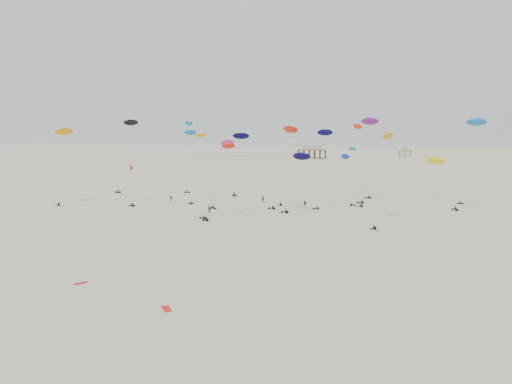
% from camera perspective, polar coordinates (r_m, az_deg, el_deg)
% --- Properties ---
extents(ground_plane, '(900.00, 900.00, 0.00)m').
position_cam_1_polar(ground_plane, '(227.20, 5.59, 1.71)').
color(ground_plane, beige).
extents(pavilion_main, '(21.00, 13.00, 9.80)m').
position_cam_1_polar(pavilion_main, '(376.85, 6.41, 4.50)').
color(pavilion_main, brown).
rests_on(pavilion_main, ground).
extents(pavilion_small, '(9.00, 7.00, 8.00)m').
position_cam_1_polar(pavilion_small, '(407.14, 16.67, 4.34)').
color(pavilion_small, brown).
rests_on(pavilion_small, ground).
extents(pier_fence, '(80.20, 0.20, 1.50)m').
position_cam_1_polar(pier_fence, '(385.05, -1.35, 4.09)').
color(pier_fence, black).
rests_on(pier_fence, ground).
extents(rig_0, '(5.72, 7.41, 18.74)m').
position_cam_1_polar(rig_0, '(143.18, 3.91, 4.18)').
color(rig_0, black).
rests_on(rig_0, ground).
extents(rig_1, '(5.98, 10.21, 18.66)m').
position_cam_1_polar(rig_1, '(121.14, -4.17, 1.96)').
color(rig_1, black).
rests_on(rig_1, ground).
extents(rig_2, '(4.68, 10.02, 9.95)m').
position_cam_1_polar(rig_2, '(178.58, -14.60, 1.76)').
color(rig_2, black).
rests_on(rig_2, ground).
extents(rig_3, '(7.19, 4.50, 14.86)m').
position_cam_1_polar(rig_3, '(141.93, 10.84, 1.93)').
color(rig_3, black).
rests_on(rig_3, ground).
extents(rig_4, '(7.66, 12.85, 25.05)m').
position_cam_1_polar(rig_4, '(150.44, -14.07, 5.69)').
color(rig_4, black).
rests_on(rig_4, ground).
extents(rig_5, '(6.14, 10.98, 24.52)m').
position_cam_1_polar(rig_5, '(150.50, -7.62, 5.28)').
color(rig_5, black).
rests_on(rig_5, ground).
extents(rig_6, '(10.72, 8.37, 14.41)m').
position_cam_1_polar(rig_6, '(158.12, 20.14, 2.94)').
color(rig_6, black).
rests_on(rig_6, ground).
extents(rig_7, '(9.86, 13.82, 22.79)m').
position_cam_1_polar(rig_7, '(141.99, -5.70, 3.00)').
color(rig_7, black).
rests_on(rig_7, ground).
extents(rig_8, '(6.80, 7.56, 18.40)m').
position_cam_1_polar(rig_8, '(163.46, -3.13, 4.40)').
color(rig_8, black).
rests_on(rig_8, ground).
extents(rig_9, '(7.14, 14.91, 24.52)m').
position_cam_1_polar(rig_9, '(167.51, 11.77, 5.67)').
color(rig_9, black).
rests_on(rig_9, ground).
extents(rig_10, '(4.59, 11.57, 22.33)m').
position_cam_1_polar(rig_10, '(142.12, 7.72, 5.19)').
color(rig_10, black).
rests_on(rig_10, ground).
extents(rig_11, '(2.94, 15.41, 19.93)m').
position_cam_1_polar(rig_11, '(149.76, 10.95, 2.06)').
color(rig_11, black).
rests_on(rig_11, ground).
extents(rig_12, '(9.61, 15.30, 23.62)m').
position_cam_1_polar(rig_12, '(128.73, -2.49, 4.80)').
color(rig_12, black).
rests_on(rig_12, ground).
extents(rig_13, '(7.40, 6.62, 15.78)m').
position_cam_1_polar(rig_13, '(130.90, 4.90, 2.98)').
color(rig_13, black).
rests_on(rig_13, ground).
extents(rig_14, '(4.63, 8.09, 21.63)m').
position_cam_1_polar(rig_14, '(174.94, -7.60, 5.38)').
color(rig_14, black).
rests_on(rig_14, ground).
extents(rig_15, '(4.99, 10.06, 22.26)m').
position_cam_1_polar(rig_15, '(155.39, -21.16, 5.50)').
color(rig_15, black).
rests_on(rig_15, ground).
extents(rig_16, '(5.71, 16.64, 22.99)m').
position_cam_1_polar(rig_16, '(119.63, 14.54, 4.18)').
color(rig_16, black).
rests_on(rig_16, ground).
extents(rig_17, '(8.61, 5.19, 22.82)m').
position_cam_1_polar(rig_17, '(133.87, 3.62, 5.67)').
color(rig_17, black).
rests_on(rig_17, ground).
extents(rig_18, '(9.77, 11.48, 25.34)m').
position_cam_1_polar(rig_18, '(149.81, 23.56, 5.86)').
color(rig_18, black).
rests_on(rig_18, ground).
extents(rig_19, '(5.86, 6.51, 25.24)m').
position_cam_1_polar(rig_19, '(150.51, 12.71, 6.30)').
color(rig_19, black).
rests_on(rig_19, ground).
extents(spectator_0, '(0.98, 0.91, 2.23)m').
position_cam_1_polar(spectator_0, '(130.33, -5.37, -2.36)').
color(spectator_0, black).
rests_on(spectator_0, ground).
extents(spectator_1, '(1.14, 0.83, 2.10)m').
position_cam_1_polar(spectator_1, '(140.04, 5.63, -1.70)').
color(spectator_1, black).
rests_on(spectator_1, ground).
extents(spectator_2, '(1.33, 0.86, 2.10)m').
position_cam_1_polar(spectator_2, '(152.29, -9.68, -1.05)').
color(spectator_2, black).
rests_on(spectator_2, ground).
extents(spectator_3, '(0.90, 0.68, 2.27)m').
position_cam_1_polar(spectator_3, '(148.37, 0.79, -1.16)').
color(spectator_3, black).
rests_on(spectator_3, ground).
extents(grounded_kite_a, '(1.97, 2.33, 0.08)m').
position_cam_1_polar(grounded_kite_a, '(62.71, -10.20, -13.01)').
color(grounded_kite_a, red).
rests_on(grounded_kite_a, ground).
extents(grounded_kite_b, '(1.65, 1.86, 0.07)m').
position_cam_1_polar(grounded_kite_b, '(75.35, -19.41, -9.83)').
color(grounded_kite_b, '#B40B0F').
rests_on(grounded_kite_b, ground).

